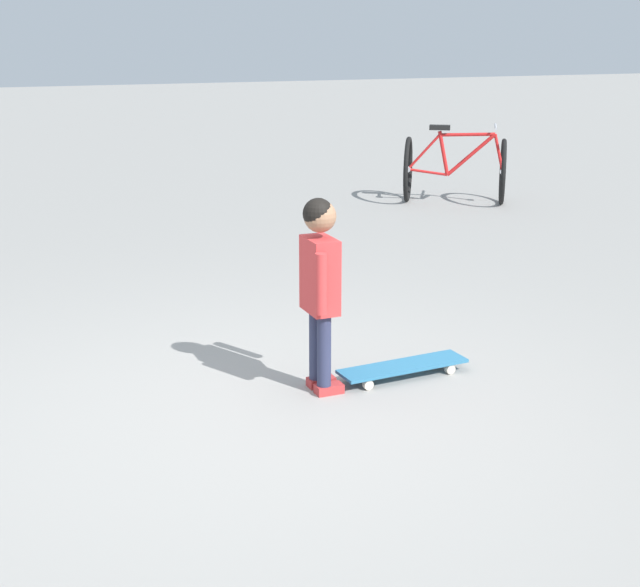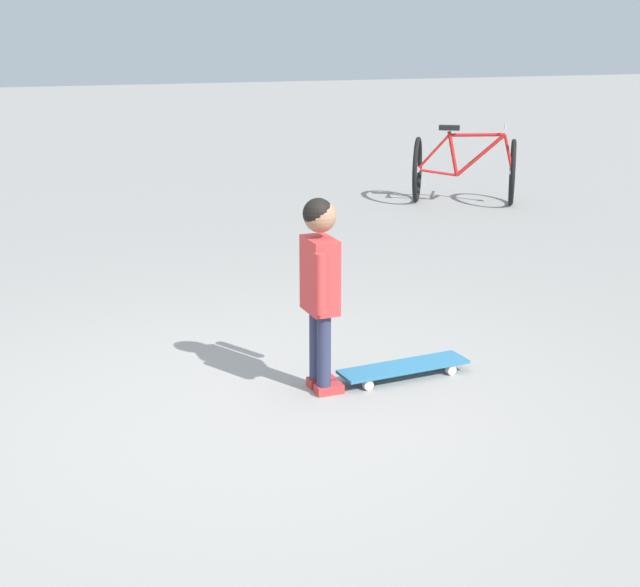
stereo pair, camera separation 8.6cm
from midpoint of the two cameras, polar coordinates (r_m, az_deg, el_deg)
name	(u,v)px [view 1 (the left image)]	position (r m, az deg, el deg)	size (l,w,h in m)	color
ground_plane	(256,420)	(4.71, -4.48, -7.78)	(50.00, 50.00, 0.00)	gray
child_person	(320,274)	(4.84, -0.50, 1.21)	(0.38, 0.21, 1.06)	#2D3351
skateboard	(403,367)	(5.23, 4.67, -4.53)	(0.28, 0.78, 0.07)	teal
bicycle_near	(455,168)	(10.22, 8.08, 7.66)	(1.13, 1.28, 0.85)	black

